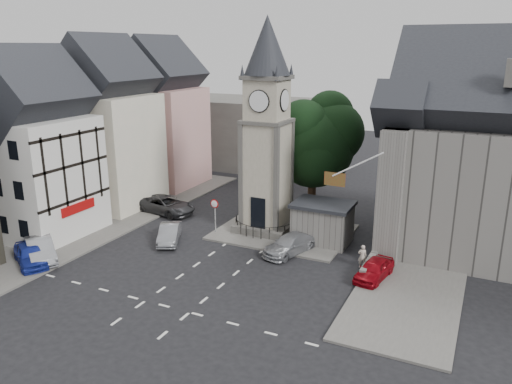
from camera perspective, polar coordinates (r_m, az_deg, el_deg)
The scene contains 23 objects.
ground at distance 33.31m, azimuth -4.60°, elevation -8.74°, with size 120.00×120.00×0.00m, color black.
pavement_west at distance 44.67m, azimuth -14.70°, elevation -2.51°, with size 6.00×30.00×0.14m, color #595651.
pavement_east at distance 36.91m, azimuth 18.52°, elevation -6.88°, with size 6.00×26.00×0.14m, color #595651.
central_island at distance 39.28m, azimuth 3.17°, elevation -4.58°, with size 10.00×8.00×0.16m, color #595651.
road_markings at distance 29.22m, azimuth -10.13°, elevation -12.76°, with size 20.00×8.00×0.01m, color silver.
clock_tower at distance 37.76m, azimuth 1.24°, elevation 7.24°, with size 4.86×4.86×16.25m.
stone_shelter at distance 37.28m, azimuth 7.61°, elevation -3.47°, with size 4.30×3.30×3.08m.
town_tree at distance 41.81m, azimuth 6.60°, elevation 6.44°, with size 7.20×7.20×10.80m.
warning_sign_post at distance 38.43m, azimuth -4.75°, elevation -2.01°, with size 0.70×0.19×2.85m.
terrace_pink at distance 52.64m, azimuth -10.74°, elevation 7.86°, with size 8.10×7.60×12.80m.
terrace_cream at distance 46.51m, azimuth -16.55°, elevation 6.38°, with size 8.10×7.60×12.80m.
terrace_tudor at distance 41.11m, azimuth -23.91°, elevation 3.85°, with size 8.10×7.60×12.00m.
backdrop_west at distance 61.35m, azimuth -1.29°, elevation 6.87°, with size 20.00×10.00×8.00m, color #4C4944.
east_building at distance 37.80m, azimuth 25.37°, elevation 2.80°, with size 14.40×11.40×12.60m.
east_boundary_wall at distance 38.97m, azimuth 14.89°, elevation -4.72°, with size 0.40×16.00×0.90m, color slate.
flagpole at distance 31.67m, azimuth 11.50°, elevation 3.08°, with size 3.68×0.10×2.74m.
car_west_blue at distance 36.74m, azimuth -24.39°, elevation -6.52°, with size 1.73×4.31×1.47m, color navy.
car_west_silver at distance 37.21m, azimuth -23.44°, elevation -6.06°, with size 1.63×4.67×1.54m, color #9B9EA3.
car_west_grey at distance 44.25m, azimuth -10.28°, elevation -1.46°, with size 2.52×5.47×1.52m, color #2D2D2F.
car_island_silver at distance 37.86m, azimuth -9.87°, elevation -4.69°, with size 1.39×3.99×1.32m, color gray.
car_island_east at distance 35.38m, azimuth 3.88°, elevation -6.00°, with size 1.86×4.57×1.33m, color #9B9EA3.
car_east_red at distance 32.44m, azimuth 13.36°, elevation -8.61°, with size 1.53×3.81×1.30m, color #990813.
pedestrian at distance 33.81m, azimuth 12.05°, elevation -7.20°, with size 0.58×0.38×1.59m, color #C2B0A0.
Camera 1 is at (15.36, -25.98, 14.09)m, focal length 35.00 mm.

